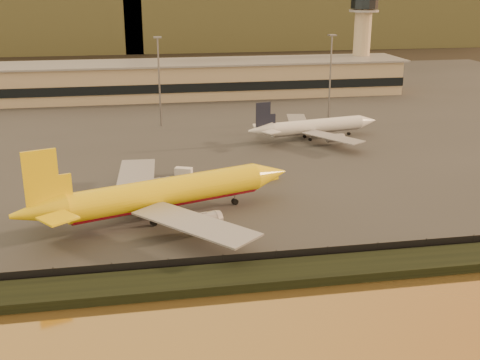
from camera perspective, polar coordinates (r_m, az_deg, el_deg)
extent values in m
plane|color=black|center=(102.15, 0.62, -4.99)|extent=(900.00, 900.00, 0.00)
cube|color=black|center=(86.83, 2.75, -8.97)|extent=(320.00, 7.00, 1.40)
cube|color=#2D2D2D|center=(192.17, -4.73, 6.24)|extent=(320.00, 220.00, 0.20)
cube|color=black|center=(90.04, 2.19, -7.48)|extent=(300.00, 0.05, 2.20)
cube|color=tan|center=(220.43, -5.57, 9.41)|extent=(160.00, 22.00, 12.00)
cube|color=black|center=(209.58, -5.29, 8.67)|extent=(160.00, 0.60, 3.00)
cube|color=gray|center=(219.53, -5.62, 11.03)|extent=(164.00, 24.00, 0.60)
cylinder|color=tan|center=(240.97, 11.44, 12.07)|extent=(6.40, 6.40, 30.00)
cylinder|color=black|center=(239.77, 11.70, 16.05)|extent=(10.40, 10.40, 3.50)
cylinder|color=gray|center=(239.88, 11.66, 15.44)|extent=(11.20, 11.20, 0.80)
cylinder|color=slate|center=(174.42, -7.65, 9.10)|extent=(0.50, 0.50, 25.00)
cube|color=slate|center=(172.84, -7.84, 13.25)|extent=(2.20, 2.20, 0.40)
cylinder|color=slate|center=(181.69, 8.54, 9.43)|extent=(0.50, 0.50, 25.00)
cube|color=slate|center=(180.17, 8.74, 13.42)|extent=(2.20, 2.20, 0.40)
cylinder|color=yellow|center=(106.95, -6.90, -1.11)|extent=(35.23, 16.19, 5.12)
cylinder|color=#A90917|center=(107.26, -6.88, -1.56)|extent=(33.93, 14.81, 3.99)
cone|color=yellow|center=(116.00, 2.82, 0.58)|extent=(8.17, 7.06, 5.12)
cone|color=yellow|center=(101.30, -18.59, -2.89)|extent=(10.04, 7.69, 5.12)
cube|color=yellow|center=(99.63, -18.36, 0.22)|extent=(5.26, 2.12, 8.96)
cube|color=yellow|center=(106.22, -18.10, -1.63)|extent=(4.98, 4.92, 0.31)
cube|color=yellow|center=(96.76, -16.88, -3.47)|extent=(6.85, 6.84, 0.31)
cube|color=gray|center=(119.06, -9.81, 0.35)|extent=(8.18, 22.52, 0.31)
cylinder|color=gray|center=(117.31, -8.10, -0.57)|extent=(6.50, 4.56, 2.82)
cube|color=gray|center=(95.18, -4.30, -4.14)|extent=(19.66, 21.30, 0.31)
cylinder|color=gray|center=(99.46, -3.80, -3.98)|extent=(6.50, 4.56, 2.82)
cylinder|color=black|center=(113.80, -0.50, -2.05)|extent=(1.35, 1.21, 1.13)
cylinder|color=slate|center=(113.60, -0.50, -1.77)|extent=(0.20, 0.20, 2.30)
cylinder|color=black|center=(105.25, -8.19, -4.01)|extent=(1.35, 1.21, 1.13)
cylinder|color=slate|center=(105.03, -8.21, -3.71)|extent=(0.20, 0.20, 2.30)
cylinder|color=black|center=(109.28, -9.06, -3.19)|extent=(1.35, 1.21, 1.13)
cylinder|color=slate|center=(109.07, -9.08, -2.90)|extent=(0.20, 0.20, 2.30)
cylinder|color=silver|center=(161.92, 7.30, 5.12)|extent=(26.40, 8.58, 3.64)
cylinder|color=gray|center=(162.07, 7.29, 4.90)|extent=(25.53, 7.66, 2.84)
cone|color=silver|center=(169.80, 11.97, 5.49)|extent=(5.69, 4.54, 3.64)
cone|color=silver|center=(154.88, 1.94, 4.75)|extent=(7.12, 4.82, 3.64)
cube|color=black|center=(154.26, 2.21, 6.22)|extent=(3.98, 1.05, 6.36)
cube|color=silver|center=(158.62, 1.91, 5.18)|extent=(4.03, 3.87, 0.22)
cube|color=silver|center=(152.15, 2.99, 4.59)|extent=(4.86, 4.79, 0.22)
cube|color=gray|center=(170.36, 5.48, 5.63)|extent=(8.11, 17.03, 0.22)
cylinder|color=gray|center=(169.27, 6.39, 5.17)|extent=(4.67, 2.80, 2.00)
cube|color=gray|center=(153.27, 8.82, 4.04)|extent=(13.19, 16.49, 0.22)
cylinder|color=gray|center=(156.46, 8.93, 3.96)|extent=(4.67, 2.80, 2.00)
cylinder|color=black|center=(167.54, 10.28, 4.35)|extent=(0.91, 0.78, 0.80)
cylinder|color=slate|center=(167.44, 10.29, 4.49)|extent=(0.19, 0.19, 1.64)
cylinder|color=black|center=(160.00, 6.67, 3.86)|extent=(0.91, 0.78, 0.80)
cylinder|color=slate|center=(159.89, 6.67, 4.00)|extent=(0.19, 0.19, 1.64)
cylinder|color=black|center=(162.80, 6.13, 4.13)|extent=(0.91, 0.78, 0.80)
cylinder|color=slate|center=(162.70, 6.14, 4.27)|extent=(0.19, 0.19, 1.64)
cube|color=yellow|center=(127.62, 2.58, 0.46)|extent=(5.02, 3.77, 2.06)
cube|color=silver|center=(131.23, -5.37, 0.82)|extent=(4.06, 2.96, 1.67)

